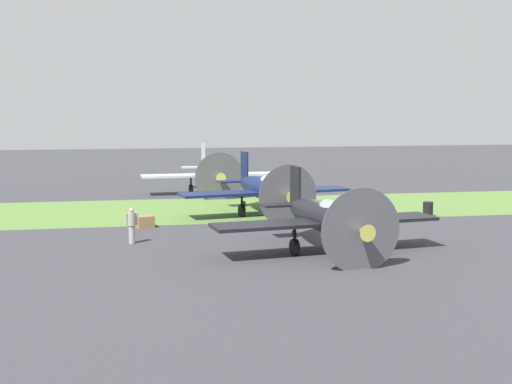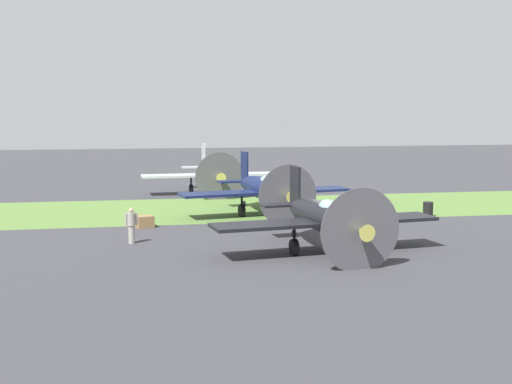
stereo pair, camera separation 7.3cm
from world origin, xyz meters
name	(u,v)px [view 2 (the right image)]	position (x,y,z in m)	size (l,w,h in m)	color
ground_plane	(340,246)	(0.00, 0.00, 0.00)	(160.00, 160.00, 0.00)	#38383D
grass_verge	(281,207)	(0.00, -12.81, 0.00)	(120.00, 11.00, 0.01)	#567A38
airplane_lead	(324,217)	(1.08, 1.02, 1.58)	(10.66, 8.47, 3.77)	black
airplane_wingman	(264,189)	(1.64, -10.14, 1.59)	(10.74, 8.56, 3.80)	#141E47
airplane_trail	(211,172)	(3.63, -21.13, 1.59)	(10.66, 8.44, 3.80)	#B2B7BC
ground_crew_chief	(131,225)	(9.67, -2.47, 0.91)	(0.62, 0.38, 1.73)	#9E998E
fuel_drum	(428,209)	(-7.83, -7.46, 0.45)	(0.60, 0.60, 0.90)	black
supply_crate	(144,221)	(8.98, -6.91, 0.32)	(0.90, 0.90, 0.64)	olive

